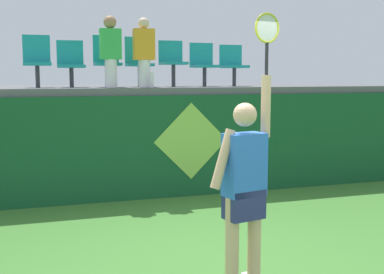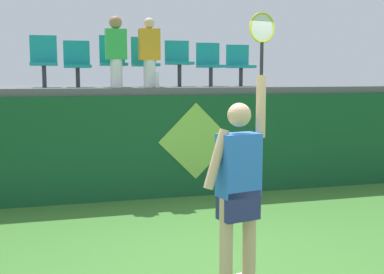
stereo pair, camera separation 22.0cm
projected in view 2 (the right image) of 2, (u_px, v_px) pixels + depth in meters
name	position (u px, v px, depth m)	size (l,w,h in m)	color
ground_plane	(222.00, 273.00, 5.12)	(40.00, 40.00, 0.00)	#3D752D
court_back_wall	(155.00, 147.00, 8.20)	(11.74, 0.20, 1.68)	#144C28
spectator_platform	(139.00, 89.00, 9.53)	(11.74, 3.12, 0.12)	#56565B
tennis_player	(239.00, 185.00, 4.65)	(0.74, 0.34, 2.58)	white
water_bottle	(157.00, 80.00, 8.28)	(0.07, 0.07, 0.25)	white
stadium_chair_0	(44.00, 59.00, 8.33)	(0.44, 0.42, 0.87)	#38383D
stadium_chair_1	(77.00, 62.00, 8.48)	(0.44, 0.42, 0.79)	#38383D
stadium_chair_2	(113.00, 59.00, 8.64)	(0.44, 0.42, 0.89)	#38383D
stadium_chair_3	(145.00, 60.00, 8.79)	(0.44, 0.42, 0.87)	#38383D
stadium_chair_4	(178.00, 60.00, 8.94)	(0.44, 0.42, 0.82)	#38383D
stadium_chair_5	(210.00, 62.00, 9.11)	(0.44, 0.42, 0.79)	#38383D
stadium_chair_6	(240.00, 63.00, 9.26)	(0.44, 0.42, 0.76)	#38383D
spectator_0	(149.00, 51.00, 8.35)	(0.34, 0.20, 1.15)	white
spectator_1	(116.00, 50.00, 8.22)	(0.34, 0.21, 1.16)	white
wall_signage_mount	(196.00, 196.00, 8.38)	(1.27, 0.01, 1.56)	#144C28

